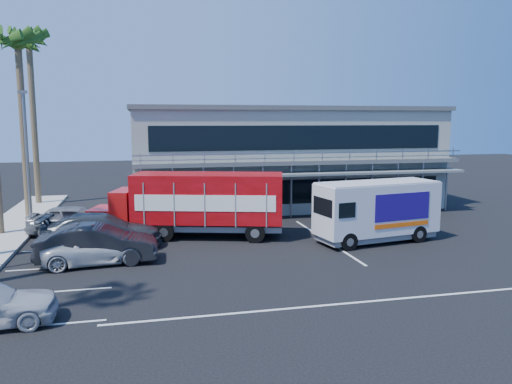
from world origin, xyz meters
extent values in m
plane|color=black|center=(0.00, 0.00, 0.00)|extent=(120.00, 120.00, 0.00)
cube|color=gray|center=(3.00, 15.00, 3.50)|extent=(22.00, 10.00, 7.00)
cube|color=#515454|center=(3.00, 15.00, 7.15)|extent=(22.40, 10.40, 0.30)
cube|color=#515454|center=(3.00, 9.40, 3.60)|extent=(22.00, 1.20, 0.25)
cube|color=gray|center=(3.00, 8.85, 4.10)|extent=(22.00, 0.08, 0.90)
cube|color=slate|center=(3.00, 9.10, 2.90)|extent=(22.00, 1.80, 0.15)
cube|color=black|center=(3.00, 9.98, 1.60)|extent=(20.00, 0.06, 1.60)
cube|color=black|center=(3.00, 9.98, 5.20)|extent=(20.00, 0.06, 1.60)
cylinder|color=brown|center=(-14.70, 13.00, 5.50)|extent=(0.44, 0.44, 11.00)
sphere|color=#214F16|center=(-14.70, 13.00, 11.20)|extent=(1.10, 1.10, 1.10)
cylinder|color=brown|center=(-15.10, 18.50, 6.00)|extent=(0.44, 0.44, 12.00)
sphere|color=#214F16|center=(-15.10, 18.50, 12.20)|extent=(1.10, 1.10, 1.10)
cylinder|color=gray|center=(-14.20, 11.00, 4.00)|extent=(0.14, 0.14, 8.00)
cube|color=gray|center=(-14.20, 11.00, 8.00)|extent=(0.50, 0.25, 0.18)
cube|color=#AE0F0E|center=(-9.47, 6.56, 1.00)|extent=(1.96, 2.54, 1.20)
cube|color=#AE0F0E|center=(-8.41, 6.26, 1.55)|extent=(1.64, 2.67, 2.09)
cube|color=black|center=(-8.41, 6.26, 2.14)|extent=(0.63, 2.05, 0.70)
cube|color=#B60B13|center=(-4.00, 5.00, 2.19)|extent=(8.36, 4.59, 2.59)
cube|color=slate|center=(-4.00, 5.00, 0.65)|extent=(8.26, 4.23, 0.30)
cube|color=white|center=(-4.34, 3.79, 2.09)|extent=(7.07, 2.04, 0.85)
cube|color=white|center=(-3.66, 6.21, 2.09)|extent=(7.07, 2.04, 0.85)
cylinder|color=black|center=(-9.48, 5.42, 0.52)|extent=(1.07, 0.55, 1.04)
cylinder|color=black|center=(-8.88, 7.53, 0.52)|extent=(1.07, 0.55, 1.04)
cylinder|color=black|center=(-6.41, 4.55, 0.52)|extent=(1.07, 0.55, 1.04)
cylinder|color=black|center=(-5.81, 6.66, 0.52)|extent=(1.07, 0.55, 1.04)
cylinder|color=black|center=(-1.81, 3.23, 0.52)|extent=(1.07, 0.55, 1.04)
cylinder|color=black|center=(-1.21, 5.34, 0.52)|extent=(1.07, 0.55, 1.04)
cube|color=silver|center=(4.44, 2.00, 1.81)|extent=(6.79, 3.28, 2.60)
cube|color=slate|center=(4.44, 2.00, 0.37)|extent=(6.49, 3.01, 0.33)
cube|color=black|center=(1.25, 1.47, 2.09)|extent=(0.36, 1.81, 0.88)
cube|color=silver|center=(4.44, 2.00, 3.14)|extent=(6.65, 3.21, 0.07)
cube|color=navy|center=(5.36, 1.01, 2.00)|extent=(3.31, 0.58, 1.39)
cube|color=navy|center=(4.98, 3.24, 2.00)|extent=(3.31, 0.58, 1.39)
cube|color=#F2590C|center=(5.36, 1.00, 1.07)|extent=(3.30, 0.57, 0.23)
cylinder|color=black|center=(2.31, 0.64, 0.45)|extent=(0.93, 0.42, 0.89)
cylinder|color=black|center=(1.98, 2.59, 0.45)|extent=(0.93, 0.42, 0.89)
cylinder|color=black|center=(6.52, 1.35, 0.45)|extent=(0.93, 0.42, 0.89)
cylinder|color=black|center=(6.20, 3.29, 0.45)|extent=(0.93, 0.42, 0.89)
imported|color=black|center=(-9.50, 1.20, 0.86)|extent=(5.32, 2.07, 1.72)
imported|color=silver|center=(-9.50, 1.19, 0.66)|extent=(4.97, 2.72, 1.32)
imported|color=#272E35|center=(-9.50, 4.00, 0.86)|extent=(6.14, 3.11, 1.71)
imported|color=slate|center=(-11.17, 7.20, 0.85)|extent=(5.23, 2.79, 1.69)
camera|label=1|loc=(-7.53, -21.51, 6.35)|focal=35.00mm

